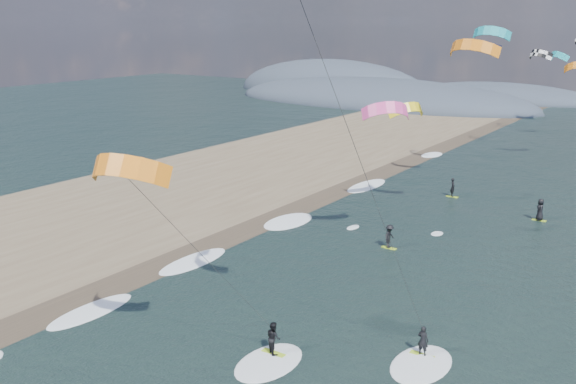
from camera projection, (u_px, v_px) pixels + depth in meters
The scene contains 8 objects.
sand_strip at pixel (12, 245), 46.55m from camera, with size 26.00×240.00×0.00m, color brown.
wet_sand_strip at pixel (125, 281), 39.99m from camera, with size 3.00×240.00×0.00m, color #382D23.
coastal_hills at pixel (373, 98), 135.91m from camera, with size 80.00×41.00×15.00m.
kitesurfer_near_a at pixel (320, 63), 25.33m from camera, with size 7.63×8.96×18.94m.
kitesurfer_near_b at pixel (170, 232), 27.38m from camera, with size 7.01×8.49×11.37m.
far_kitesurfers at pixel (457, 216), 50.31m from camera, with size 9.58×16.87×1.84m.
bg_kite_field at pixel (523, 56), 65.96m from camera, with size 11.52×68.21×7.29m.
shoreline_surf at pixel (191, 262), 43.12m from camera, with size 2.40×79.40×0.11m.
Camera 1 is at (17.46, -14.90, 15.70)m, focal length 40.00 mm.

